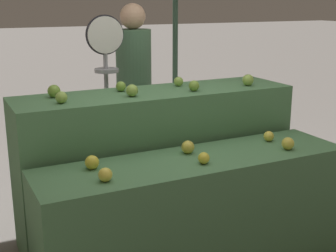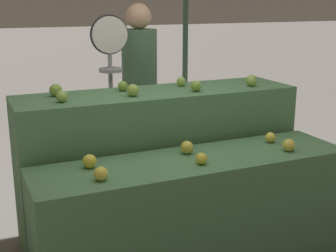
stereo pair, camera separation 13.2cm
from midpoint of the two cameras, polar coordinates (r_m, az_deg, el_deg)
The scene contains 17 objects.
display_counter_front at distance 3.17m, azimuth 2.14°, elevation -10.82°, with size 2.09×0.55×0.80m, color #4C7A4C.
display_counter_back at distance 3.60m, azimuth -2.39°, elevation -4.65°, with size 2.09×0.55×1.13m, color #4C7A4C.
apple_front_0 at distance 2.66m, azimuth -9.07°, elevation -5.89°, with size 0.08×0.08×0.08m, color yellow.
apple_front_1 at distance 2.91m, azimuth 3.08°, elevation -3.94°, with size 0.07×0.07×0.07m, color gold.
apple_front_2 at distance 3.26m, azimuth 13.29°, elevation -2.10°, with size 0.09×0.09×0.09m, color gold.
apple_front_3 at distance 2.86m, azimuth -10.57°, elevation -4.39°, with size 0.09×0.09×0.09m, color gold.
apple_front_4 at distance 3.09m, azimuth 1.14°, elevation -2.61°, with size 0.09×0.09×0.09m, color gold.
apple_front_5 at distance 3.43m, azimuth 11.11°, elevation -1.24°, with size 0.07×0.07×0.07m, color yellow.
apple_back_0 at distance 3.12m, azimuth -14.06°, elevation 3.39°, with size 0.08×0.08×0.08m, color #8EB247.
apple_back_1 at distance 3.26m, azimuth -5.57°, elevation 4.32°, with size 0.09×0.09×0.09m, color #8EB247.
apple_back_2 at distance 3.44m, azimuth 2.09°, elevation 4.91°, with size 0.08×0.08×0.08m, color #7AA338.
apple_back_3 at distance 3.71m, azimuth 8.72°, elevation 5.56°, with size 0.09×0.09×0.09m, color #8EB247.
apple_back_4 at distance 3.33m, azimuth -14.84°, elevation 4.13°, with size 0.09×0.09×0.09m, color #7AA338.
apple_back_5 at distance 3.46m, azimuth -6.86°, elevation 4.81°, with size 0.07×0.07×0.07m, color #7AA338.
apple_back_6 at distance 3.64m, azimuth 0.24°, elevation 5.44°, with size 0.07×0.07×0.07m, color #8EB247.
produce_scale at distance 3.96m, azimuth -8.51°, elevation 6.99°, with size 0.32×0.20×1.67m.
person_vendor_at_scale at distance 4.39m, azimuth -5.03°, elevation 5.17°, with size 0.33×0.33×1.76m.
Camera 1 is at (-1.42, -2.47, 1.78)m, focal length 50.00 mm.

